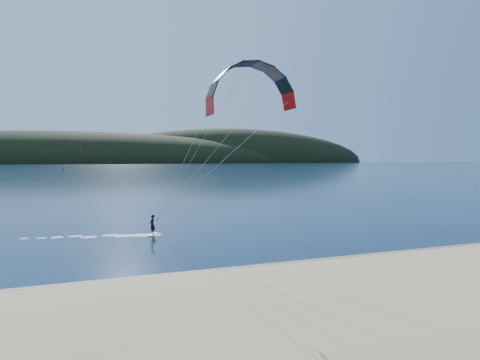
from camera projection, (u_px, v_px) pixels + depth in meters
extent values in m
plane|color=#081B3D|center=(252.00, 304.00, 17.47)|extent=(1800.00, 1800.00, 0.00)
cube|color=olive|center=(222.00, 275.00, 21.70)|extent=(220.00, 2.50, 0.10)
ellipsoid|color=black|center=(73.00, 163.00, 677.46)|extent=(840.00, 280.00, 110.00)
ellipsoid|color=black|center=(235.00, 163.00, 819.53)|extent=(600.00, 240.00, 140.00)
cube|color=#C3CA17|center=(152.00, 235.00, 33.43)|extent=(1.03, 1.42, 0.08)
imported|color=black|center=(152.00, 224.00, 33.39)|extent=(0.65, 0.74, 1.69)
cylinder|color=gray|center=(201.00, 168.00, 31.34)|extent=(0.02, 0.02, 12.52)
cube|color=#C3CA17|center=(63.00, 172.00, 199.29)|extent=(1.11, 1.54, 0.08)
imported|color=black|center=(63.00, 170.00, 199.24)|extent=(1.02, 1.11, 1.83)
cylinder|color=gray|center=(68.00, 161.00, 196.44)|extent=(0.02, 0.02, 12.04)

